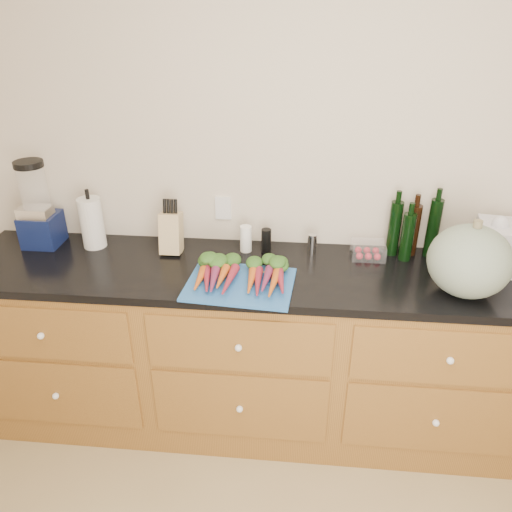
# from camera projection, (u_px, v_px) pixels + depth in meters

# --- Properties ---
(wall_back) EXTENTS (4.10, 0.05, 2.60)m
(wall_back) POSITION_uv_depth(u_px,v_px,m) (344.00, 176.00, 2.44)
(wall_back) COLOR beige
(wall_back) RESTS_ON ground
(cabinets) EXTENTS (3.60, 0.64, 0.90)m
(cabinets) POSITION_uv_depth(u_px,v_px,m) (335.00, 356.00, 2.54)
(cabinets) COLOR brown
(cabinets) RESTS_ON ground
(countertop) EXTENTS (3.64, 0.62, 0.04)m
(countertop) POSITION_uv_depth(u_px,v_px,m) (342.00, 276.00, 2.33)
(countertop) COLOR black
(countertop) RESTS_ON cabinets
(cutting_board) EXTENTS (0.49, 0.39, 0.01)m
(cutting_board) POSITION_uv_depth(u_px,v_px,m) (240.00, 284.00, 2.21)
(cutting_board) COLOR #2560AD
(cutting_board) RESTS_ON countertop
(carrots) EXTENTS (0.43, 0.32, 0.06)m
(carrots) POSITION_uv_depth(u_px,v_px,m) (241.00, 273.00, 2.24)
(carrots) COLOR #CD5A18
(carrots) RESTS_ON cutting_board
(squash) EXTENTS (0.35, 0.35, 0.31)m
(squash) POSITION_uv_depth(u_px,v_px,m) (470.00, 261.00, 2.09)
(squash) COLOR slate
(squash) RESTS_ON countertop
(blender_appliance) EXTENTS (0.17, 0.17, 0.44)m
(blender_appliance) POSITION_uv_depth(u_px,v_px,m) (38.00, 209.00, 2.49)
(blender_appliance) COLOR #0E1843
(blender_appliance) RESTS_ON countertop
(paper_towel) EXTENTS (0.11, 0.11, 0.26)m
(paper_towel) POSITION_uv_depth(u_px,v_px,m) (92.00, 223.00, 2.50)
(paper_towel) COLOR silver
(paper_towel) RESTS_ON countertop
(knife_block) EXTENTS (0.10, 0.10, 0.20)m
(knife_block) POSITION_uv_depth(u_px,v_px,m) (171.00, 233.00, 2.46)
(knife_block) COLOR tan
(knife_block) RESTS_ON countertop
(grinder_salt) EXTENTS (0.06, 0.06, 0.13)m
(grinder_salt) POSITION_uv_depth(u_px,v_px,m) (246.00, 239.00, 2.48)
(grinder_salt) COLOR white
(grinder_salt) RESTS_ON countertop
(grinder_pepper) EXTENTS (0.05, 0.05, 0.12)m
(grinder_pepper) POSITION_uv_depth(u_px,v_px,m) (266.00, 241.00, 2.48)
(grinder_pepper) COLOR black
(grinder_pepper) RESTS_ON countertop
(canister_chrome) EXTENTS (0.05, 0.05, 0.11)m
(canister_chrome) POSITION_uv_depth(u_px,v_px,m) (312.00, 244.00, 2.46)
(canister_chrome) COLOR silver
(canister_chrome) RESTS_ON countertop
(tomato_box) EXTENTS (0.16, 0.13, 0.08)m
(tomato_box) POSITION_uv_depth(u_px,v_px,m) (368.00, 250.00, 2.44)
(tomato_box) COLOR white
(tomato_box) RESTS_ON countertop
(bottles) EXTENTS (0.24, 0.12, 0.29)m
(bottles) POSITION_uv_depth(u_px,v_px,m) (412.00, 231.00, 2.41)
(bottles) COLOR black
(bottles) RESTS_ON countertop
(grocery_bag) EXTENTS (0.33, 0.28, 0.22)m
(grocery_bag) POSITION_uv_depth(u_px,v_px,m) (510.00, 247.00, 2.31)
(grocery_bag) COLOR silver
(grocery_bag) RESTS_ON countertop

